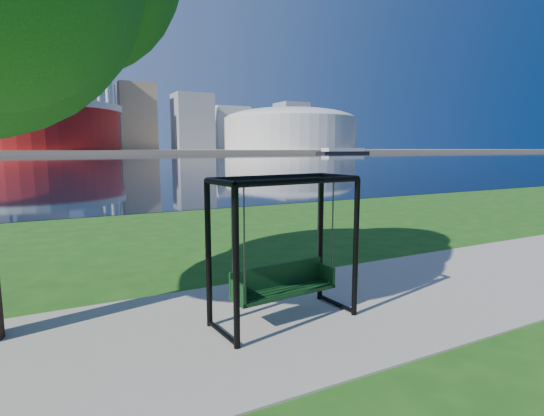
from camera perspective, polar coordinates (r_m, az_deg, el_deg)
ground at (r=7.59m, az=0.94°, el=-13.13°), size 900.00×900.00×0.00m
path at (r=7.18m, az=2.90°, el=-14.29°), size 120.00×4.00×0.03m
river at (r=108.31m, az=-25.80°, el=5.76°), size 900.00×180.00×0.02m
far_bank at (r=312.25m, az=-27.04°, el=6.81°), size 900.00×228.00×2.00m
stadium at (r=241.59m, az=-29.45°, el=9.70°), size 83.00×83.00×32.00m
arena at (r=278.40m, az=2.43°, el=10.69°), size 84.00×84.00×26.56m
skyline at (r=327.30m, az=-28.23°, el=12.88°), size 392.00×66.00×96.50m
swing at (r=6.66m, az=1.55°, el=-6.04°), size 2.34×1.18×2.31m
barge at (r=235.91m, az=9.55°, el=7.56°), size 31.17×9.71×3.08m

